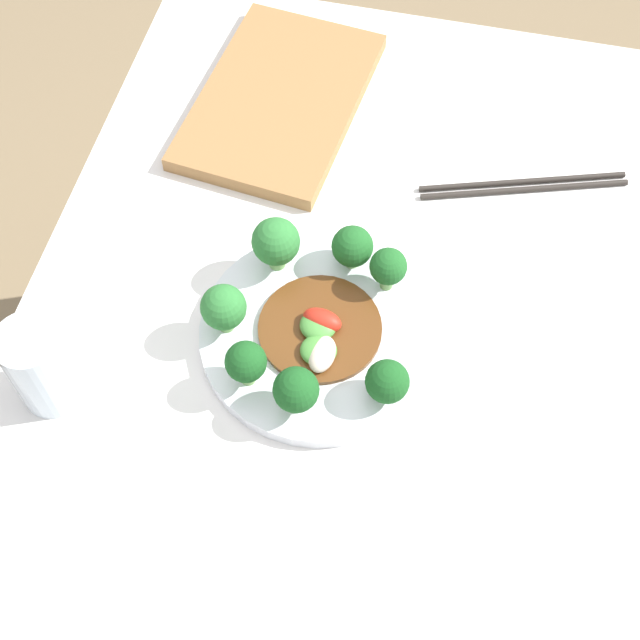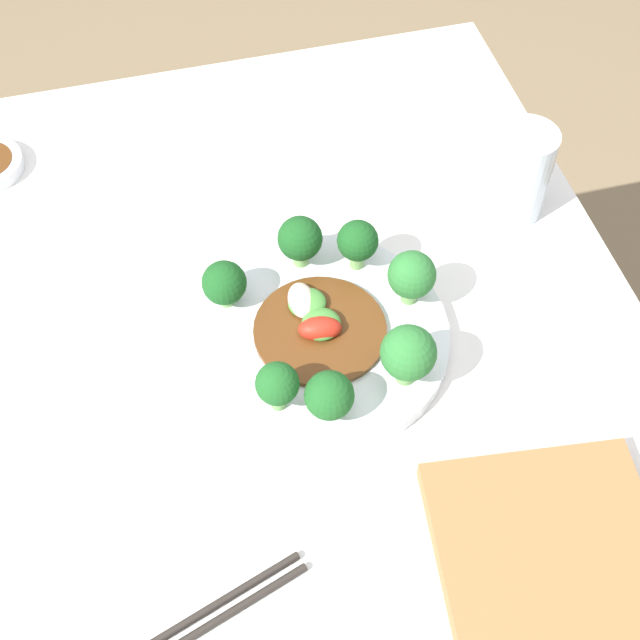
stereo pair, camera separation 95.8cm
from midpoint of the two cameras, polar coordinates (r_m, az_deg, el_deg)
ground_plane at (r=1.51m, az=-2.87°, el=-29.59°), size 8.00×8.00×0.00m
table at (r=1.14m, az=-3.77°, el=-29.16°), size 0.98×0.75×0.73m
plate at (r=0.78m, az=-9.92°, el=-29.69°), size 0.26×0.26×0.02m
broccoli_northeast at (r=0.74m, az=-4.85°, el=-35.91°), size 0.04×0.04×0.05m
broccoli_east at (r=0.74m, az=-13.50°, el=-36.25°), size 0.05×0.05×0.06m
broccoli_west at (r=0.74m, az=-6.89°, el=-23.21°), size 0.05×0.05×0.05m
broccoli_south at (r=0.76m, az=-18.87°, el=-28.32°), size 0.05×0.05×0.06m
broccoli_southeast at (r=0.75m, az=-17.62°, el=-33.38°), size 0.04×0.04×0.06m
broccoli_southwest at (r=0.74m, az=-13.78°, el=-22.75°), size 0.05×0.05×0.07m
broccoli_northwest at (r=0.73m, az=-3.88°, el=-25.56°), size 0.04×0.04×0.06m
stirfry_center at (r=0.76m, az=-10.16°, el=-30.17°), size 0.13×0.13×0.02m
drinking_glass at (r=0.82m, az=-33.34°, el=-30.35°), size 0.06×0.06×0.11m
chopsticks at (r=0.81m, az=9.16°, el=-15.04°), size 0.09×0.24×0.01m
cutting_board at (r=0.86m, az=-11.27°, el=-6.30°), size 0.31×0.22×0.02m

